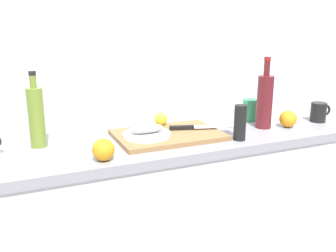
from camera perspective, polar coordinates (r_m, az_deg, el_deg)
name	(u,v)px	position (r m, az deg, el deg)	size (l,w,h in m)	color
back_wall	(147,50)	(1.96, -3.21, 11.42)	(3.20, 0.05, 2.50)	silver
kitchen_counter	(172,221)	(1.90, 0.64, -14.10)	(2.00, 0.60, 0.90)	white
cutting_board	(168,135)	(1.65, 0.00, -1.34)	(0.46, 0.31, 0.02)	olive
white_plate	(147,135)	(1.60, -3.24, -1.30)	(0.20, 0.20, 0.01)	white
fish_fillet	(147,129)	(1.59, -3.26, -0.42)	(0.15, 0.07, 0.04)	gray
chef_knife	(193,127)	(1.70, 3.84, -0.20)	(0.29, 0.11, 0.02)	silver
lemon_0	(161,119)	(1.76, -1.09, 1.10)	(0.06, 0.06, 0.06)	yellow
olive_oil_bottle	(36,116)	(1.59, -19.29, 1.43)	(0.06, 0.06, 0.31)	olive
wine_bottle	(265,100)	(1.83, 14.41, 3.77)	(0.07, 0.07, 0.33)	#59191E
coffee_mug_1	(319,112)	(2.05, 21.84, 1.97)	(0.12, 0.08, 0.10)	black
coffee_mug_2	(251,110)	(1.97, 12.45, 2.40)	(0.12, 0.08, 0.11)	#338C59
orange_0	(288,119)	(1.89, 17.69, 1.04)	(0.08, 0.08, 0.08)	orange
orange_1	(103,150)	(1.39, -9.74, -3.55)	(0.08, 0.08, 0.08)	orange
pepper_mill	(240,123)	(1.62, 10.83, 0.50)	(0.05, 0.05, 0.15)	black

